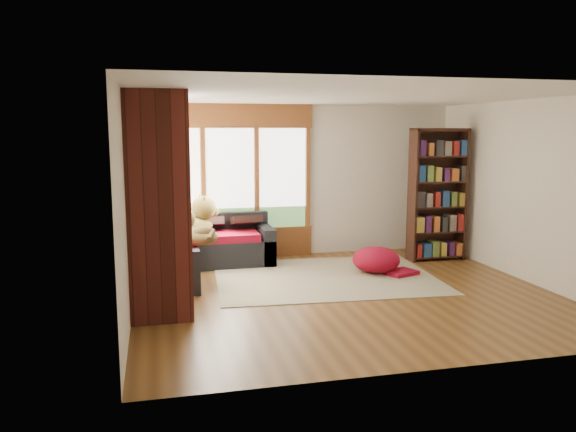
{
  "coord_description": "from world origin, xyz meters",
  "views": [
    {
      "loc": [
        -2.42,
        -6.9,
        2.15
      ],
      "look_at": [
        -0.6,
        0.81,
        0.95
      ],
      "focal_mm": 35.0,
      "sensor_mm": 36.0,
      "label": 1
    }
  ],
  "objects": [
    {
      "name": "dog_tan",
      "position": [
        -1.97,
        1.72,
        0.81
      ],
      "size": [
        1.09,
        0.8,
        0.55
      ],
      "rotation": [
        0.0,
        0.0,
        0.22
      ],
      "color": "brown",
      "rests_on": "sectional_sofa"
    },
    {
      "name": "wall_back",
      "position": [
        0.0,
        2.5,
        1.3
      ],
      "size": [
        5.5,
        0.04,
        2.6
      ],
      "primitive_type": "cube",
      "color": "silver",
      "rests_on": "ground"
    },
    {
      "name": "wall_left",
      "position": [
        -2.75,
        0.0,
        1.3
      ],
      "size": [
        0.04,
        5.0,
        2.6
      ],
      "primitive_type": "cube",
      "color": "silver",
      "rests_on": "ground"
    },
    {
      "name": "throw_pillows",
      "position": [
        -1.92,
        1.85,
        0.79
      ],
      "size": [
        1.98,
        1.68,
        0.45
      ],
      "color": "black",
      "rests_on": "sectional_sofa"
    },
    {
      "name": "floor",
      "position": [
        0.0,
        0.0,
        0.0
      ],
      "size": [
        5.5,
        5.5,
        0.0
      ],
      "primitive_type": "plane",
      "color": "#583718",
      "rests_on": "ground"
    },
    {
      "name": "area_rug",
      "position": [
        -0.02,
        0.85,
        0.01
      ],
      "size": [
        3.35,
        2.65,
        0.01
      ],
      "primitive_type": "cube",
      "rotation": [
        0.0,
        0.0,
        -0.06
      ],
      "color": "beige",
      "rests_on": "ground"
    },
    {
      "name": "sectional_sofa",
      "position": [
        -1.95,
        1.7,
        0.3
      ],
      "size": [
        2.2,
        2.2,
        0.8
      ],
      "rotation": [
        0.0,
        0.0,
        0.06
      ],
      "color": "black",
      "rests_on": "ground"
    },
    {
      "name": "pouf",
      "position": [
        0.83,
        0.97,
        0.21
      ],
      "size": [
        0.83,
        0.83,
        0.39
      ],
      "primitive_type": "ellipsoid",
      "rotation": [
        0.0,
        0.0,
        0.16
      ],
      "color": "#9E051D",
      "rests_on": "area_rug"
    },
    {
      "name": "wall_front",
      "position": [
        0.0,
        -2.5,
        1.3
      ],
      "size": [
        5.5,
        0.04,
        2.6
      ],
      "primitive_type": "cube",
      "color": "silver",
      "rests_on": "ground"
    },
    {
      "name": "wall_right",
      "position": [
        2.75,
        0.0,
        1.3
      ],
      "size": [
        0.04,
        5.0,
        2.6
      ],
      "primitive_type": "cube",
      "color": "silver",
      "rests_on": "ground"
    },
    {
      "name": "bookshelf",
      "position": [
        2.14,
        1.56,
        1.1
      ],
      "size": [
        0.94,
        0.31,
        2.2
      ],
      "color": "black",
      "rests_on": "ground"
    },
    {
      "name": "roller_blind",
      "position": [
        -2.69,
        2.03,
        1.75
      ],
      "size": [
        0.03,
        0.72,
        0.9
      ],
      "primitive_type": "cube",
      "color": "#7B9A62",
      "rests_on": "wall_left"
    },
    {
      "name": "dog_brindle",
      "position": [
        -1.92,
        1.09,
        0.75
      ],
      "size": [
        0.81,
        0.88,
        0.43
      ],
      "rotation": [
        0.0,
        0.0,
        2.17
      ],
      "color": "#3A2E1A",
      "rests_on": "sectional_sofa"
    },
    {
      "name": "windows_back",
      "position": [
        -1.2,
        2.47,
        1.35
      ],
      "size": [
        2.82,
        0.1,
        1.9
      ],
      "color": "brown",
      "rests_on": "wall_back"
    },
    {
      "name": "brick_chimney",
      "position": [
        -2.4,
        -0.35,
        1.3
      ],
      "size": [
        0.7,
        0.7,
        2.6
      ],
      "primitive_type": "cube",
      "color": "#471914",
      "rests_on": "ground"
    },
    {
      "name": "ceiling",
      "position": [
        0.0,
        0.0,
        2.6
      ],
      "size": [
        5.5,
        5.5,
        0.0
      ],
      "primitive_type": "plane",
      "color": "white"
    },
    {
      "name": "windows_left",
      "position": [
        -2.72,
        1.2,
        1.35
      ],
      "size": [
        0.1,
        2.62,
        1.9
      ],
      "color": "brown",
      "rests_on": "wall_left"
    }
  ]
}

